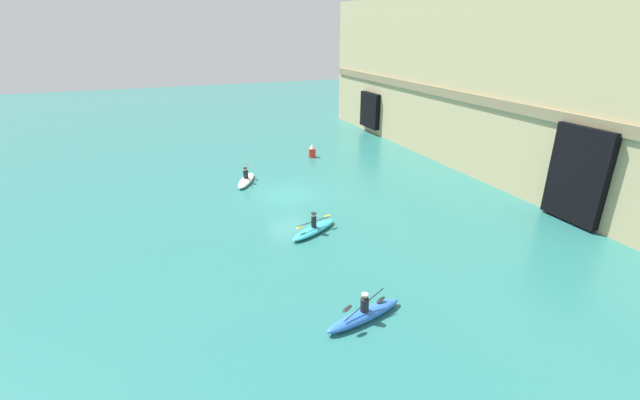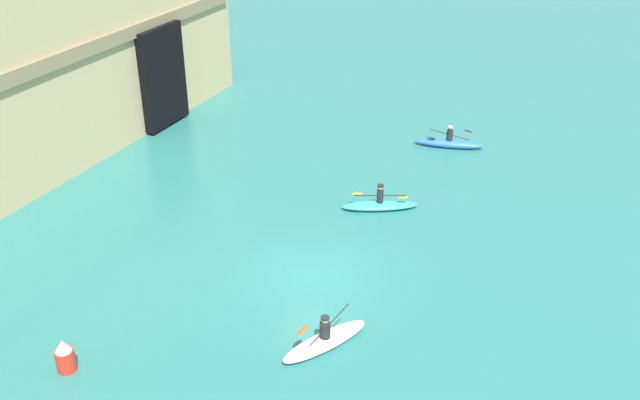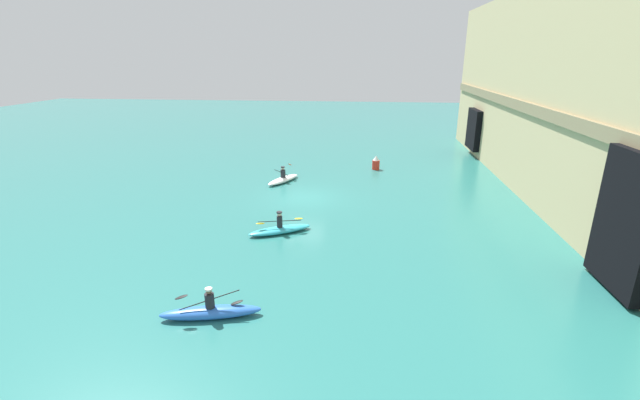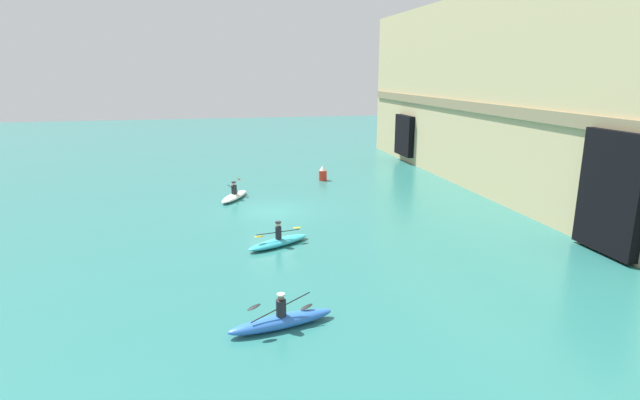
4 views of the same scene
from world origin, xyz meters
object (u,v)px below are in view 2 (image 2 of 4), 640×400
object	(u,v)px
kayak_blue	(449,143)
kayak_cyan	(380,205)
kayak_white	(325,340)
marker_buoy	(65,356)

from	to	relation	value
kayak_blue	kayak_cyan	distance (m)	7.57
kayak_blue	kayak_cyan	size ratio (longest dim) A/B	1.08
kayak_white	marker_buoy	size ratio (longest dim) A/B	2.90
kayak_blue	kayak_cyan	xyz separation A→B (m)	(-7.52, 0.92, -0.04)
kayak_cyan	kayak_blue	bearing A→B (deg)	-125.73
kayak_cyan	marker_buoy	bearing A→B (deg)	40.56
kayak_white	marker_buoy	bearing A→B (deg)	150.21
kayak_white	kayak_cyan	bearing A→B (deg)	37.03
kayak_cyan	marker_buoy	size ratio (longest dim) A/B	2.89
kayak_blue	kayak_cyan	bearing A→B (deg)	-109.83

